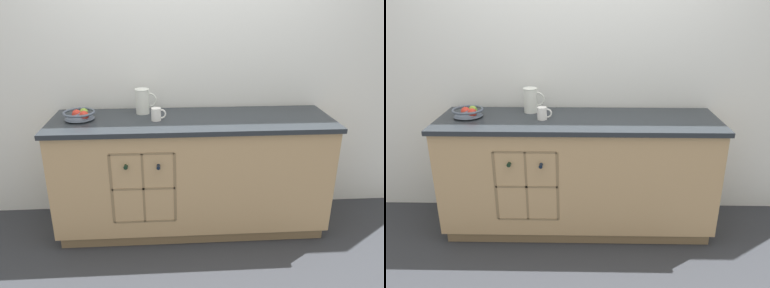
# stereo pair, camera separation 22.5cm
# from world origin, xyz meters

# --- Properties ---
(ground_plane) EXTENTS (14.00, 14.00, 0.00)m
(ground_plane) POSITION_xyz_m (0.00, 0.00, 0.00)
(ground_plane) COLOR #2D3035
(back_wall) EXTENTS (4.47, 0.06, 2.55)m
(back_wall) POSITION_xyz_m (0.00, 0.36, 1.27)
(back_wall) COLOR silver
(back_wall) RESTS_ON ground_plane
(kitchen_island) EXTENTS (2.11, 0.64, 0.92)m
(kitchen_island) POSITION_xyz_m (-0.00, -0.00, 0.47)
(kitchen_island) COLOR olive
(kitchen_island) RESTS_ON ground_plane
(fruit_bowl) EXTENTS (0.24, 0.24, 0.08)m
(fruit_bowl) POSITION_xyz_m (-0.83, 0.03, 0.97)
(fruit_bowl) COLOR #4C5666
(fruit_bowl) RESTS_ON kitchen_island
(white_pitcher) EXTENTS (0.17, 0.11, 0.19)m
(white_pitcher) POSITION_xyz_m (-0.37, 0.16, 1.03)
(white_pitcher) COLOR silver
(white_pitcher) RESTS_ON kitchen_island
(ceramic_mug) EXTENTS (0.11, 0.07, 0.09)m
(ceramic_mug) POSITION_xyz_m (-0.26, -0.02, 0.97)
(ceramic_mug) COLOR white
(ceramic_mug) RESTS_ON kitchen_island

